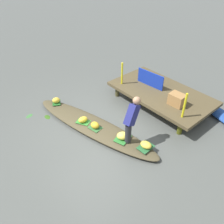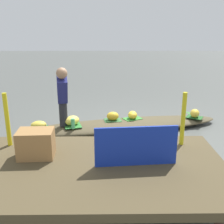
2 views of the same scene
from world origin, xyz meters
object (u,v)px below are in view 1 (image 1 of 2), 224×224
at_px(water_bottle, 127,132).
at_px(produce_crate, 177,100).
at_px(banana_bunch_0, 56,100).
at_px(vendor_person, 132,118).
at_px(vendor_boat, 93,126).
at_px(banana_bunch_1, 95,125).
at_px(banana_bunch_2, 83,120).
at_px(banana_bunch_3, 123,136).
at_px(market_banner, 150,79).
at_px(banana_bunch_4, 146,145).

xyz_separation_m(water_bottle, produce_crate, (0.23, 1.75, 0.36)).
bearing_deg(banana_bunch_0, produce_crate, 40.88).
height_order(vendor_person, produce_crate, vendor_person).
xyz_separation_m(vendor_boat, banana_bunch_0, (-1.58, -0.23, 0.18)).
bearing_deg(produce_crate, banana_bunch_0, -139.12).
height_order(banana_bunch_1, water_bottle, water_bottle).
height_order(vendor_boat, produce_crate, produce_crate).
distance_m(banana_bunch_2, water_bottle, 1.32).
height_order(banana_bunch_2, banana_bunch_3, banana_bunch_3).
distance_m(banana_bunch_1, water_bottle, 0.90).
bearing_deg(banana_bunch_2, produce_crate, 58.50).
height_order(banana_bunch_1, market_banner, market_banner).
distance_m(banana_bunch_0, banana_bunch_2, 1.35).
bearing_deg(market_banner, banana_bunch_3, -69.33).
distance_m(banana_bunch_4, produce_crate, 1.82).
xyz_separation_m(vendor_boat, banana_bunch_1, (0.18, -0.06, 0.18)).
relative_size(banana_bunch_2, vendor_person, 0.22).
height_order(market_banner, produce_crate, market_banner).
height_order(banana_bunch_4, water_bottle, water_bottle).
height_order(banana_bunch_2, banana_bunch_4, banana_bunch_2).
bearing_deg(vendor_person, produce_crate, 88.26).
distance_m(banana_bunch_1, vendor_person, 1.19).
xyz_separation_m(vendor_boat, water_bottle, (0.95, 0.41, 0.19)).
bearing_deg(banana_bunch_1, market_banner, 95.46).
height_order(banana_bunch_1, banana_bunch_2, banana_bunch_1).
height_order(banana_bunch_2, vendor_person, vendor_person).
height_order(banana_bunch_2, produce_crate, produce_crate).
bearing_deg(banana_bunch_0, market_banner, 59.86).
relative_size(banana_bunch_0, banana_bunch_3, 0.77).
xyz_separation_m(banana_bunch_1, banana_bunch_3, (0.81, 0.28, 0.00)).
bearing_deg(banana_bunch_3, market_banner, 115.52).
height_order(banana_bunch_1, vendor_person, vendor_person).
bearing_deg(banana_bunch_1, vendor_person, 23.98).
bearing_deg(banana_bunch_3, banana_bunch_1, -161.18).
relative_size(banana_bunch_1, banana_bunch_3, 0.82).
relative_size(banana_bunch_3, water_bottle, 1.56).
xyz_separation_m(banana_bunch_1, banana_bunch_2, (-0.42, -0.10, -0.01)).
relative_size(banana_bunch_3, market_banner, 0.31).
distance_m(banana_bunch_0, produce_crate, 3.68).
bearing_deg(vendor_boat, water_bottle, 11.26).
distance_m(vendor_person, produce_crate, 1.81).
xyz_separation_m(banana_bunch_0, banana_bunch_1, (1.77, 0.17, 0.00)).
bearing_deg(banana_bunch_1, banana_bunch_3, 18.82).
distance_m(market_banner, produce_crate, 1.26).
xyz_separation_m(banana_bunch_3, produce_crate, (0.19, 1.94, 0.36)).
xyz_separation_m(vendor_boat, banana_bunch_2, (-0.24, -0.16, 0.18)).
bearing_deg(banana_bunch_3, water_bottle, 101.77).
distance_m(banana_bunch_1, banana_bunch_2, 0.43).
xyz_separation_m(banana_bunch_4, market_banner, (-1.65, 1.97, 0.44)).
distance_m(banana_bunch_2, banana_bunch_3, 1.29).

